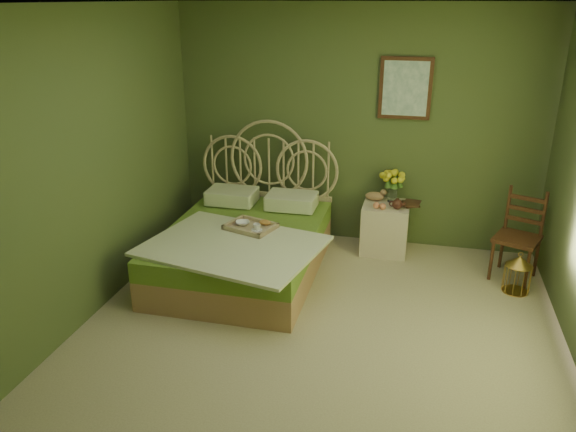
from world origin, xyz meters
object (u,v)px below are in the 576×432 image
(birdcage, at_px, (517,274))
(chair, at_px, (517,229))
(bed, at_px, (245,244))
(nightstand, at_px, (386,220))

(birdcage, bearing_deg, chair, 90.00)
(bed, xyz_separation_m, chair, (2.65, 0.55, 0.20))
(bed, bearing_deg, chair, 11.72)
(bed, bearing_deg, nightstand, 32.22)
(bed, height_order, nightstand, bed)
(birdcage, bearing_deg, bed, -176.07)
(bed, distance_m, birdcage, 2.66)
(bed, bearing_deg, birdcage, 3.93)
(chair, xyz_separation_m, birdcage, (0.00, -0.37, -0.32))
(bed, relative_size, nightstand, 2.27)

